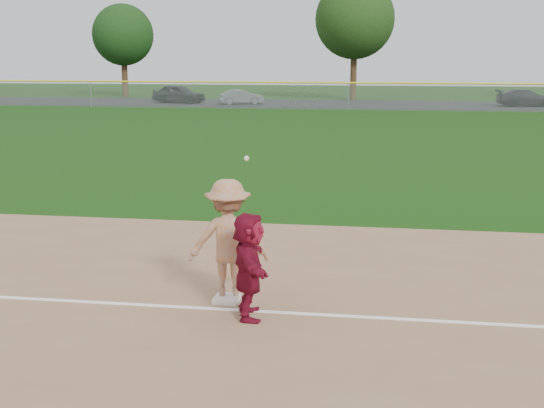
# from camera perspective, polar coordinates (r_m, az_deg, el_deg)

# --- Properties ---
(ground) EXTENTS (160.00, 160.00, 0.00)m
(ground) POSITION_cam_1_polar(r_m,az_deg,el_deg) (11.94, -1.06, -7.65)
(ground) COLOR #133B0B
(ground) RESTS_ON ground
(foul_line) EXTENTS (60.00, 0.10, 0.01)m
(foul_line) POSITION_cam_1_polar(r_m,az_deg,el_deg) (11.20, -1.74, -8.92)
(foul_line) COLOR white
(foul_line) RESTS_ON infield_dirt
(parking_asphalt) EXTENTS (120.00, 10.00, 0.01)m
(parking_asphalt) POSITION_cam_1_polar(r_m,az_deg,el_deg) (57.24, 6.60, 8.29)
(parking_asphalt) COLOR black
(parking_asphalt) RESTS_ON ground
(first_base) EXTENTS (0.43, 0.43, 0.09)m
(first_base) POSITION_cam_1_polar(r_m,az_deg,el_deg) (11.62, -3.80, -7.92)
(first_base) COLOR white
(first_base) RESTS_ON infield_dirt
(base_runner) EXTENTS (0.85, 1.65, 1.70)m
(base_runner) POSITION_cam_1_polar(r_m,az_deg,el_deg) (10.69, -1.94, -5.16)
(base_runner) COLOR maroon
(base_runner) RESTS_ON infield_dirt
(car_left) EXTENTS (4.86, 2.98, 1.54)m
(car_left) POSITION_cam_1_polar(r_m,az_deg,el_deg) (58.96, -7.81, 9.14)
(car_left) COLOR black
(car_left) RESTS_ON parking_asphalt
(car_mid) EXTENTS (3.81, 2.37, 1.18)m
(car_mid) POSITION_cam_1_polar(r_m,az_deg,el_deg) (56.90, -2.58, 8.94)
(car_mid) COLOR #5C5F64
(car_mid) RESTS_ON parking_asphalt
(car_right) EXTENTS (4.66, 2.14, 1.32)m
(car_right) POSITION_cam_1_polar(r_m,az_deg,el_deg) (58.02, 20.49, 8.31)
(car_right) COLOR black
(car_right) RESTS_ON parking_asphalt
(first_base_play) EXTENTS (1.45, 0.99, 2.43)m
(first_base_play) POSITION_cam_1_polar(r_m,az_deg,el_deg) (11.46, -3.68, -3.01)
(first_base_play) COLOR #949496
(first_base_play) RESTS_ON infield_dirt
(outfield_fence) EXTENTS (110.00, 0.12, 110.00)m
(outfield_fence) POSITION_cam_1_polar(r_m,az_deg,el_deg) (51.14, 6.42, 10.00)
(outfield_fence) COLOR #999EA0
(outfield_fence) RESTS_ON ground
(tree_1) EXTENTS (5.80, 5.80, 8.75)m
(tree_1) POSITION_cam_1_polar(r_m,az_deg,el_deg) (68.38, -12.37, 13.65)
(tree_1) COLOR #3D2616
(tree_1) RESTS_ON ground
(tree_2) EXTENTS (7.00, 7.00, 10.58)m
(tree_2) POSITION_cam_1_polar(r_m,az_deg,el_deg) (62.66, 6.94, 15.10)
(tree_2) COLOR #3A2715
(tree_2) RESTS_ON ground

